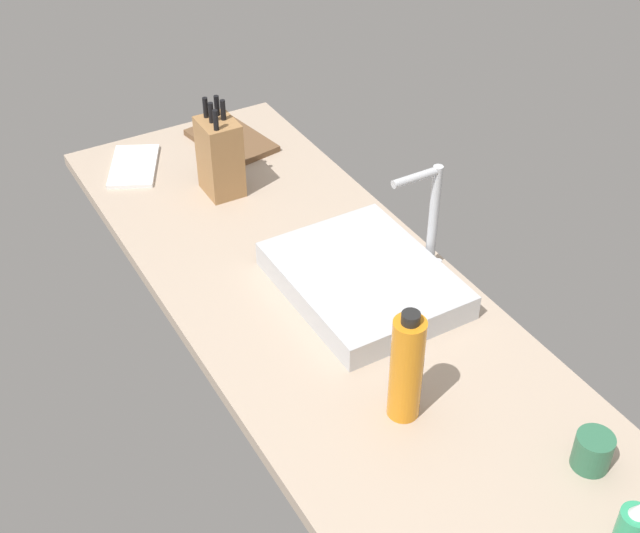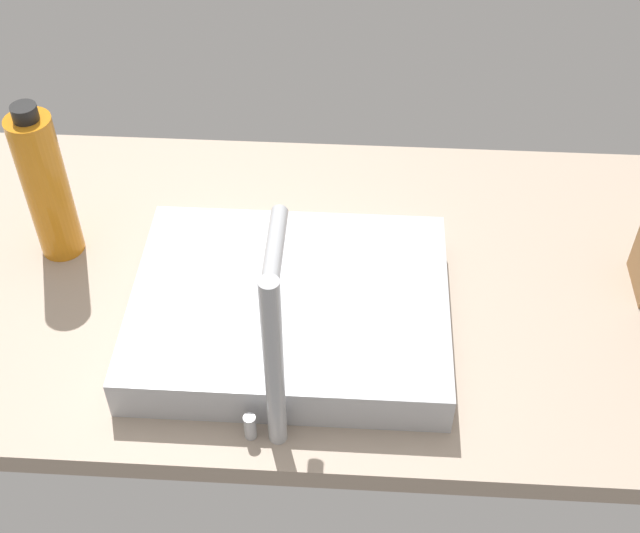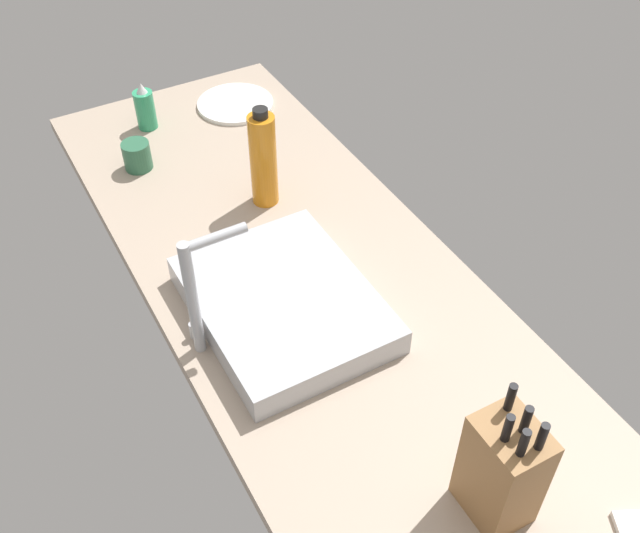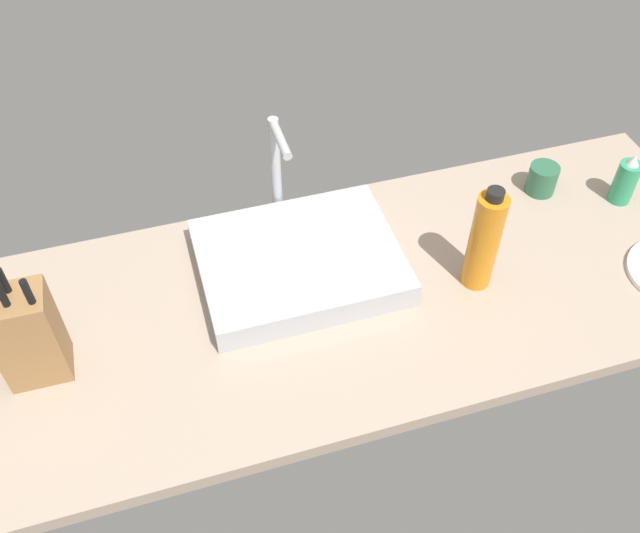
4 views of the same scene
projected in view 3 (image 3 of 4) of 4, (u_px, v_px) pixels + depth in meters
countertop_slab at (320, 300)px, 163.74cm from camera, size 199.90×67.81×3.50cm
sink_basin at (284, 304)px, 156.06cm from camera, size 44.27×34.94×6.35cm
faucet at (197, 288)px, 140.47cm from camera, size 5.50×13.58×28.67cm
knife_block at (502, 470)px, 118.55cm from camera, size 11.91×9.69×27.45cm
soap_bottle at (145, 108)px, 206.48cm from camera, size 5.55×5.55×13.93cm
water_bottle at (263, 159)px, 177.90cm from camera, size 6.65×6.65×26.54cm
dinner_plate at (235, 104)px, 218.50cm from camera, size 22.53×22.53×1.20cm
coffee_mug at (137, 156)px, 193.94cm from camera, size 7.38×7.38×7.61cm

